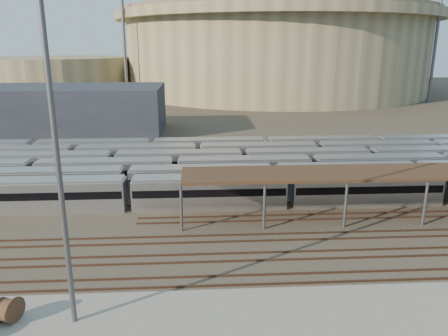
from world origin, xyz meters
name	(u,v)px	position (x,y,z in m)	size (l,w,h in m)	color
ground	(260,234)	(0.00, 0.00, 0.00)	(420.00, 420.00, 0.00)	#383026
apron	(218,326)	(-5.00, -15.00, 0.10)	(50.00, 9.00, 0.20)	gray
subway_trains	(262,167)	(2.76, 18.50, 1.80)	(127.71, 23.90, 3.60)	silver
empty_tracks	(268,256)	(0.00, -5.00, 0.09)	(170.00, 9.62, 0.18)	#4C3323
stadium	(274,50)	(25.00, 140.00, 16.47)	(124.00, 124.00, 32.50)	gray
secondary_arena	(54,76)	(-60.00, 130.00, 7.00)	(56.00, 56.00, 14.00)	gray
service_building	(64,110)	(-35.00, 55.00, 5.00)	(42.00, 20.00, 10.00)	#1E232D
floodlight_0	(124,38)	(-30.00, 110.00, 20.65)	(4.00, 1.00, 38.40)	#505155
floodlight_2	(436,38)	(70.00, 100.00, 20.65)	(4.00, 1.00, 38.40)	#505155
floodlight_3	(188,39)	(-10.00, 160.00, 20.65)	(4.00, 1.00, 38.40)	#505155
cable_reel_east	(8,310)	(-19.38, -13.80, 1.12)	(1.83, 1.83, 1.02)	#523621
yard_light_pole	(58,165)	(-14.91, -13.93, 11.44)	(0.81, 0.36, 22.31)	#505155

